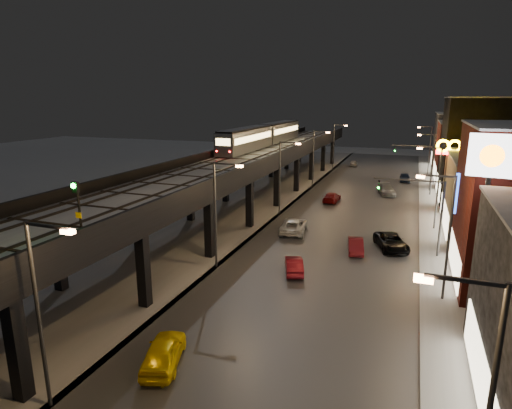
% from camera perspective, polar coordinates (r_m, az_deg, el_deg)
% --- Properties ---
extents(ground, '(220.00, 220.00, 0.00)m').
position_cam_1_polar(ground, '(26.64, -16.55, -18.25)').
color(ground, silver).
extents(road_surface, '(17.00, 120.00, 0.06)m').
position_cam_1_polar(road_surface, '(54.92, 12.56, -1.04)').
color(road_surface, '#46474D').
rests_on(road_surface, ground).
extents(sidewalk_right, '(4.00, 120.00, 0.14)m').
position_cam_1_polar(sidewalk_right, '(54.59, 23.01, -1.89)').
color(sidewalk_right, '#9FA1A8').
rests_on(sidewalk_right, ground).
extents(under_viaduct_pavement, '(11.00, 120.00, 0.06)m').
position_cam_1_polar(under_viaduct_pavement, '(58.13, -0.71, 0.13)').
color(under_viaduct_pavement, '#9FA1A8').
rests_on(under_viaduct_pavement, ground).
extents(elevated_viaduct, '(9.00, 100.00, 6.30)m').
position_cam_1_polar(elevated_viaduct, '(54.15, -1.93, 5.12)').
color(elevated_viaduct, black).
rests_on(elevated_viaduct, ground).
extents(viaduct_trackbed, '(8.40, 100.00, 0.32)m').
position_cam_1_polar(viaduct_trackbed, '(54.16, -1.89, 5.95)').
color(viaduct_trackbed, '#B2B7C1').
rests_on(viaduct_trackbed, elevated_viaduct).
extents(viaduct_parapet_streetside, '(0.30, 100.00, 1.10)m').
position_cam_1_polar(viaduct_parapet_streetside, '(52.65, 2.54, 6.22)').
color(viaduct_parapet_streetside, black).
rests_on(viaduct_parapet_streetside, elevated_viaduct).
extents(viaduct_parapet_far, '(0.30, 100.00, 1.10)m').
position_cam_1_polar(viaduct_parapet_far, '(55.89, -6.04, 6.61)').
color(viaduct_parapet_far, black).
rests_on(viaduct_parapet_far, elevated_viaduct).
extents(building_c, '(12.20, 15.20, 8.16)m').
position_cam_1_polar(building_c, '(51.60, 30.74, 0.96)').
color(building_c, gray).
rests_on(building_c, ground).
extents(building_d, '(12.20, 13.20, 14.16)m').
position_cam_1_polar(building_d, '(66.77, 28.75, 6.37)').
color(building_d, black).
rests_on(building_d, ground).
extents(building_e, '(12.20, 12.20, 10.16)m').
position_cam_1_polar(building_e, '(80.78, 27.24, 6.14)').
color(building_e, '#5C1E17').
rests_on(building_e, ground).
extents(building_f, '(12.20, 16.20, 11.16)m').
position_cam_1_polar(building_f, '(94.58, 26.34, 7.47)').
color(building_f, '#323237').
rests_on(building_f, ground).
extents(streetlight_left_0, '(2.57, 0.28, 9.00)m').
position_cam_1_polar(streetlight_left_0, '(21.25, -26.68, -11.85)').
color(streetlight_left_0, '#38383A').
rests_on(streetlight_left_0, ground).
extents(streetlight_right_0, '(2.56, 0.28, 9.00)m').
position_cam_1_polar(streetlight_right_0, '(15.61, 27.79, -21.81)').
color(streetlight_right_0, '#38383A').
rests_on(streetlight_right_0, ground).
extents(streetlight_left_1, '(2.57, 0.28, 9.00)m').
position_cam_1_polar(streetlight_left_1, '(35.11, -5.08, -0.46)').
color(streetlight_left_1, '#38383A').
rests_on(streetlight_left_1, ground).
extents(streetlight_right_1, '(2.56, 0.28, 9.00)m').
position_cam_1_polar(streetlight_right_1, '(32.01, 23.97, -3.07)').
color(streetlight_right_1, '#38383A').
rests_on(streetlight_right_1, ground).
extents(streetlight_left_2, '(2.57, 0.28, 9.00)m').
position_cam_1_polar(streetlight_left_2, '(51.59, 3.48, 4.23)').
color(streetlight_left_2, '#38383A').
rests_on(streetlight_left_2, ground).
extents(streetlight_right_2, '(2.56, 0.28, 9.00)m').
position_cam_1_polar(streetlight_right_2, '(49.53, 22.85, 2.74)').
color(streetlight_right_2, '#38383A').
rests_on(streetlight_right_2, ground).
extents(streetlight_left_3, '(2.57, 0.28, 9.00)m').
position_cam_1_polar(streetlight_left_3, '(68.84, 7.86, 6.58)').
color(streetlight_left_3, '#38383A').
rests_on(streetlight_left_3, ground).
extents(streetlight_right_3, '(2.56, 0.28, 9.00)m').
position_cam_1_polar(streetlight_right_3, '(67.31, 22.32, 5.50)').
color(streetlight_right_3, '#38383A').
rests_on(streetlight_right_3, ground).
extents(streetlight_left_4, '(2.57, 0.28, 9.00)m').
position_cam_1_polar(streetlight_left_4, '(86.39, 10.49, 7.97)').
color(streetlight_left_4, '#38383A').
rests_on(streetlight_left_4, ground).
extents(streetlight_right_4, '(2.56, 0.28, 9.00)m').
position_cam_1_polar(streetlight_right_4, '(85.18, 22.01, 7.11)').
color(streetlight_right_4, '#38383A').
rests_on(streetlight_right_4, ground).
extents(traffic_light_rig_a, '(6.10, 0.34, 7.00)m').
position_cam_1_polar(traffic_light_rig_a, '(40.84, 21.95, -0.44)').
color(traffic_light_rig_a, '#38383A').
rests_on(traffic_light_rig_a, ground).
extents(traffic_light_rig_b, '(6.10, 0.34, 7.00)m').
position_cam_1_polar(traffic_light_rig_b, '(70.35, 21.48, 5.30)').
color(traffic_light_rig_b, '#38383A').
rests_on(traffic_light_rig_b, ground).
extents(subway_train, '(2.71, 32.47, 3.23)m').
position_cam_1_polar(subway_train, '(69.70, 1.18, 9.27)').
color(subway_train, gray).
rests_on(subway_train, viaduct_trackbed).
extents(rail_signal, '(0.36, 0.44, 3.14)m').
position_cam_1_polar(rail_signal, '(24.21, -22.76, 0.70)').
color(rail_signal, black).
rests_on(rail_signal, viaduct_trackbed).
extents(car_taxi, '(3.09, 4.77, 1.51)m').
position_cam_1_polar(car_taxi, '(24.66, -12.21, -18.74)').
color(car_taxi, '#FACF00').
rests_on(car_taxi, ground).
extents(car_near_white, '(2.54, 4.12, 1.28)m').
position_cam_1_polar(car_near_white, '(35.46, 5.08, -8.13)').
color(car_near_white, maroon).
rests_on(car_near_white, ground).
extents(car_mid_silver, '(3.24, 5.73, 1.51)m').
position_cam_1_polar(car_mid_silver, '(45.69, 5.05, -2.86)').
color(car_mid_silver, silver).
rests_on(car_mid_silver, ground).
extents(car_mid_dark, '(1.96, 4.60, 1.32)m').
position_cam_1_polar(car_mid_dark, '(59.71, 10.06, 0.91)').
color(car_mid_dark, '#670708').
rests_on(car_mid_dark, ground).
extents(car_far_white, '(1.78, 3.80, 1.26)m').
position_cam_1_polar(car_far_white, '(92.49, 12.87, 5.36)').
color(car_far_white, '#92949B').
rests_on(car_far_white, ground).
extents(car_onc_silver, '(1.99, 4.02, 1.27)m').
position_cam_1_polar(car_onc_silver, '(40.83, 13.14, -5.44)').
color(car_onc_silver, maroon).
rests_on(car_onc_silver, ground).
extents(car_onc_dark, '(3.96, 5.63, 1.43)m').
position_cam_1_polar(car_onc_dark, '(42.47, 17.60, -4.86)').
color(car_onc_dark, black).
rests_on(car_onc_dark, ground).
extents(car_onc_white, '(3.29, 5.41, 1.46)m').
position_cam_1_polar(car_onc_white, '(66.17, 17.01, 1.84)').
color(car_onc_white, gray).
rests_on(car_onc_white, ground).
extents(car_onc_red, '(1.91, 4.25, 1.42)m').
position_cam_1_polar(car_onc_red, '(77.72, 19.24, 3.39)').
color(car_onc_red, '#0F1B36').
rests_on(car_onc_red, ground).
extents(sign_mcdonalds, '(2.78, 0.51, 9.35)m').
position_cam_1_polar(sign_mcdonalds, '(54.72, 24.21, 5.99)').
color(sign_mcdonalds, '#38383A').
rests_on(sign_mcdonalds, ground).
extents(sign_citgo, '(2.52, 0.39, 11.97)m').
position_cam_1_polar(sign_citgo, '(28.71, 28.58, 2.87)').
color(sign_citgo, '#38383A').
rests_on(sign_citgo, ground).
extents(sign_carwash, '(1.52, 0.35, 7.91)m').
position_cam_1_polar(sign_carwash, '(39.95, 25.92, 0.41)').
color(sign_carwash, '#38383A').
rests_on(sign_carwash, ground).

